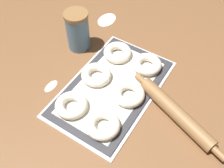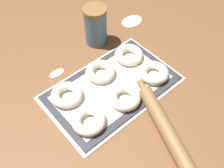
{
  "view_description": "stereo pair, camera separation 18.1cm",
  "coord_description": "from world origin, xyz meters",
  "px_view_note": "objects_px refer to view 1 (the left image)",
  "views": [
    {
      "loc": [
        -0.53,
        -0.32,
        0.82
      ],
      "look_at": [
        -0.01,
        0.02,
        0.03
      ],
      "focal_mm": 42.0,
      "sensor_mm": 36.0,
      "label": 1
    },
    {
      "loc": [
        -0.42,
        -0.45,
        0.82
      ],
      "look_at": [
        -0.01,
        0.02,
        0.03
      ],
      "focal_mm": 42.0,
      "sensor_mm": 36.0,
      "label": 2
    }
  ],
  "objects_px": {
    "flour_canister": "(78,31)",
    "rolling_pin": "(176,113)",
    "bagel_front_center": "(129,94)",
    "bagel_back_right": "(118,53)",
    "bagel_back_left": "(71,105)",
    "bagel_back_center": "(96,75)",
    "bagel_front_right": "(147,65)",
    "bagel_front_left": "(103,125)",
    "baking_tray": "(112,88)"
  },
  "relations": [
    {
      "from": "bagel_back_center",
      "to": "flour_canister",
      "type": "distance_m",
      "value": 0.22
    },
    {
      "from": "bagel_back_left",
      "to": "baking_tray",
      "type": "bearing_deg",
      "value": -23.82
    },
    {
      "from": "baking_tray",
      "to": "bagel_front_left",
      "type": "relative_size",
      "value": 4.29
    },
    {
      "from": "bagel_front_left",
      "to": "flour_canister",
      "type": "relative_size",
      "value": 0.68
    },
    {
      "from": "rolling_pin",
      "to": "bagel_back_center",
      "type": "bearing_deg",
      "value": 91.2
    },
    {
      "from": "bagel_front_right",
      "to": "bagel_back_center",
      "type": "bearing_deg",
      "value": 137.22
    },
    {
      "from": "bagel_front_left",
      "to": "bagel_front_right",
      "type": "bearing_deg",
      "value": 0.63
    },
    {
      "from": "bagel_front_right",
      "to": "bagel_back_center",
      "type": "relative_size",
      "value": 1.0
    },
    {
      "from": "bagel_back_left",
      "to": "flour_canister",
      "type": "bearing_deg",
      "value": 32.18
    },
    {
      "from": "baking_tray",
      "to": "bagel_back_left",
      "type": "distance_m",
      "value": 0.18
    },
    {
      "from": "bagel_front_left",
      "to": "bagel_back_left",
      "type": "relative_size",
      "value": 1.0
    },
    {
      "from": "bagel_back_left",
      "to": "bagel_back_right",
      "type": "distance_m",
      "value": 0.32
    },
    {
      "from": "bagel_front_right",
      "to": "bagel_front_center",
      "type": "bearing_deg",
      "value": -175.89
    },
    {
      "from": "flour_canister",
      "to": "bagel_back_center",
      "type": "bearing_deg",
      "value": -124.25
    },
    {
      "from": "bagel_front_left",
      "to": "rolling_pin",
      "type": "bearing_deg",
      "value": -46.3
    },
    {
      "from": "bagel_back_center",
      "to": "flour_canister",
      "type": "relative_size",
      "value": 0.68
    },
    {
      "from": "baking_tray",
      "to": "bagel_back_center",
      "type": "bearing_deg",
      "value": 84.91
    },
    {
      "from": "flour_canister",
      "to": "bagel_back_right",
      "type": "bearing_deg",
      "value": -80.19
    },
    {
      "from": "bagel_front_left",
      "to": "bagel_back_center",
      "type": "bearing_deg",
      "value": 40.18
    },
    {
      "from": "baking_tray",
      "to": "bagel_back_right",
      "type": "distance_m",
      "value": 0.17
    },
    {
      "from": "baking_tray",
      "to": "bagel_back_right",
      "type": "height_order",
      "value": "bagel_back_right"
    },
    {
      "from": "bagel_back_left",
      "to": "flour_canister",
      "type": "relative_size",
      "value": 0.68
    },
    {
      "from": "bagel_front_right",
      "to": "flour_canister",
      "type": "height_order",
      "value": "flour_canister"
    },
    {
      "from": "bagel_front_center",
      "to": "bagel_front_right",
      "type": "bearing_deg",
      "value": 4.11
    },
    {
      "from": "bagel_front_right",
      "to": "bagel_back_left",
      "type": "xyz_separation_m",
      "value": [
        -0.32,
        0.14,
        0.0
      ]
    },
    {
      "from": "bagel_back_left",
      "to": "bagel_back_right",
      "type": "bearing_deg",
      "value": 0.07
    },
    {
      "from": "rolling_pin",
      "to": "bagel_front_left",
      "type": "bearing_deg",
      "value": 133.7
    },
    {
      "from": "bagel_back_center",
      "to": "bagel_back_right",
      "type": "xyz_separation_m",
      "value": [
        0.15,
        -0.01,
        0.0
      ]
    },
    {
      "from": "bagel_front_center",
      "to": "bagel_back_left",
      "type": "xyz_separation_m",
      "value": [
        -0.15,
        0.15,
        0.0
      ]
    },
    {
      "from": "flour_canister",
      "to": "rolling_pin",
      "type": "distance_m",
      "value": 0.53
    },
    {
      "from": "bagel_front_left",
      "to": "bagel_back_left",
      "type": "height_order",
      "value": "same"
    },
    {
      "from": "bagel_back_left",
      "to": "bagel_front_left",
      "type": "bearing_deg",
      "value": -92.57
    },
    {
      "from": "baking_tray",
      "to": "bagel_front_left",
      "type": "xyz_separation_m",
      "value": [
        -0.17,
        -0.07,
        0.02
      ]
    },
    {
      "from": "baking_tray",
      "to": "bagel_front_center",
      "type": "bearing_deg",
      "value": -95.15
    },
    {
      "from": "bagel_back_center",
      "to": "bagel_back_right",
      "type": "bearing_deg",
      "value": -2.25
    },
    {
      "from": "baking_tray",
      "to": "flour_canister",
      "type": "distance_m",
      "value": 0.29
    },
    {
      "from": "bagel_front_right",
      "to": "rolling_pin",
      "type": "height_order",
      "value": "rolling_pin"
    },
    {
      "from": "bagel_front_right",
      "to": "bagel_back_right",
      "type": "distance_m",
      "value": 0.14
    },
    {
      "from": "bagel_front_center",
      "to": "bagel_front_right",
      "type": "distance_m",
      "value": 0.17
    },
    {
      "from": "bagel_back_right",
      "to": "rolling_pin",
      "type": "relative_size",
      "value": 0.29
    },
    {
      "from": "bagel_back_center",
      "to": "bagel_back_left",
      "type": "bearing_deg",
      "value": -177.86
    },
    {
      "from": "bagel_front_center",
      "to": "bagel_back_right",
      "type": "xyz_separation_m",
      "value": [
        0.16,
        0.15,
        0.0
      ]
    },
    {
      "from": "bagel_front_center",
      "to": "bagel_back_right",
      "type": "relative_size",
      "value": 1.0
    },
    {
      "from": "baking_tray",
      "to": "bagel_back_right",
      "type": "xyz_separation_m",
      "value": [
        0.16,
        0.07,
        0.02
      ]
    },
    {
      "from": "bagel_front_left",
      "to": "bagel_back_left",
      "type": "bearing_deg",
      "value": 87.43
    },
    {
      "from": "baking_tray",
      "to": "bagel_front_right",
      "type": "distance_m",
      "value": 0.18
    },
    {
      "from": "bagel_back_left",
      "to": "rolling_pin",
      "type": "height_order",
      "value": "rolling_pin"
    },
    {
      "from": "bagel_back_center",
      "to": "rolling_pin",
      "type": "distance_m",
      "value": 0.34
    },
    {
      "from": "bagel_back_left",
      "to": "bagel_back_right",
      "type": "xyz_separation_m",
      "value": [
        0.32,
        0.0,
        0.0
      ]
    },
    {
      "from": "bagel_back_left",
      "to": "rolling_pin",
      "type": "relative_size",
      "value": 0.29
    }
  ]
}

